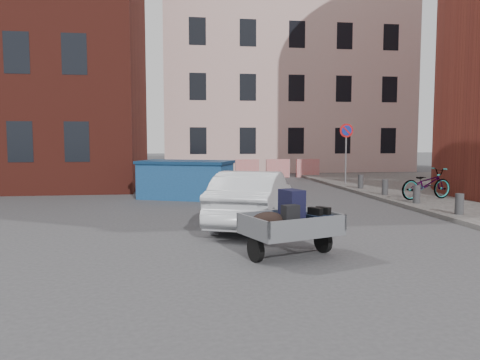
{
  "coord_description": "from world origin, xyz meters",
  "views": [
    {
      "loc": [
        -1.41,
        -10.07,
        2.09
      ],
      "look_at": [
        0.17,
        1.19,
        1.1
      ],
      "focal_mm": 35.0,
      "sensor_mm": 36.0,
      "label": 1
    }
  ],
  "objects": [
    {
      "name": "ground",
      "position": [
        0.0,
        0.0,
        0.0
      ],
      "size": [
        120.0,
        120.0,
        0.0
      ],
      "primitive_type": "plane",
      "color": "#38383A",
      "rests_on": "ground"
    },
    {
      "name": "dumpster",
      "position": [
        -1.04,
        6.5,
        0.67
      ],
      "size": [
        3.58,
        2.75,
        1.34
      ],
      "rotation": [
        0.0,
        0.0,
        -0.39
      ],
      "color": "navy",
      "rests_on": "ground"
    },
    {
      "name": "bollards",
      "position": [
        6.0,
        3.4,
        0.4
      ],
      "size": [
        0.22,
        9.02,
        0.55
      ],
      "color": "#3A3A3D",
      "rests_on": "sidewalk"
    },
    {
      "name": "trailer",
      "position": [
        0.61,
        -2.1,
        0.61
      ],
      "size": [
        1.88,
        1.98,
        1.2
      ],
      "rotation": [
        0.0,
        0.0,
        0.35
      ],
      "color": "black",
      "rests_on": "ground"
    },
    {
      "name": "building_pink",
      "position": [
        6.0,
        22.0,
        7.0
      ],
      "size": [
        16.0,
        8.0,
        14.0
      ],
      "primitive_type": "cube",
      "color": "beige",
      "rests_on": "ground"
    },
    {
      "name": "bicycle",
      "position": [
        6.79,
        4.24,
        0.63
      ],
      "size": [
        2.04,
        1.07,
        1.02
      ],
      "primitive_type": "imported",
      "rotation": [
        0.0,
        0.0,
        1.78
      ],
      "color": "black",
      "rests_on": "sidewalk"
    },
    {
      "name": "barriers",
      "position": [
        4.2,
        15.0,
        0.5
      ],
      "size": [
        4.7,
        0.18,
        1.0
      ],
      "color": "red",
      "rests_on": "ground"
    },
    {
      "name": "silver_car",
      "position": [
        0.46,
        1.0,
        0.67
      ],
      "size": [
        2.77,
        4.28,
        1.33
      ],
      "primitive_type": "imported",
      "rotation": [
        0.0,
        0.0,
        2.78
      ],
      "color": "silver",
      "rests_on": "ground"
    },
    {
      "name": "no_parking_sign",
      "position": [
        6.0,
        9.48,
        2.01
      ],
      "size": [
        0.6,
        0.09,
        2.65
      ],
      "color": "gray",
      "rests_on": "sidewalk"
    },
    {
      "name": "building_brick",
      "position": [
        -9.0,
        13.0,
        7.0
      ],
      "size": [
        12.0,
        10.0,
        14.0
      ],
      "primitive_type": "cube",
      "color": "#591E16",
      "rests_on": "ground"
    }
  ]
}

